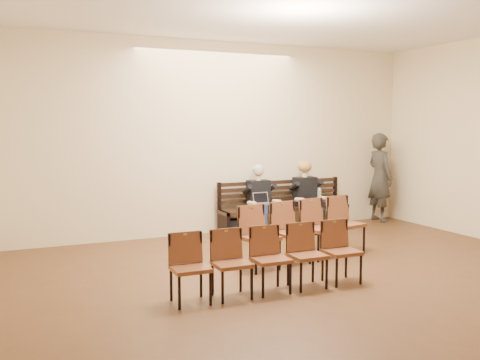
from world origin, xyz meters
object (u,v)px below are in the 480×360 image
object	(u,v)px
seated_woman	(307,198)
passerby	(380,171)
seated_man	(261,201)
bag	(235,227)
chair_row_front	(306,231)
water_bottle	(319,201)
laptop	(264,206)
chair_row_back	(271,260)
bench	(285,219)

from	to	relation	value
seated_woman	passerby	bearing A→B (deg)	5.70
seated_man	bag	bearing A→B (deg)	168.73
bag	chair_row_front	world-z (taller)	chair_row_front
seated_woman	chair_row_front	xyz separation A→B (m)	(-1.23, -1.99, -0.16)
passerby	chair_row_front	bearing A→B (deg)	125.86
water_bottle	seated_woman	bearing A→B (deg)	112.70
bag	passerby	xyz separation A→B (m)	(3.31, 0.09, 0.90)
laptop	bag	world-z (taller)	laptop
water_bottle	chair_row_back	world-z (taller)	chair_row_back
laptop	bag	size ratio (longest dim) A/B	0.76
water_bottle	chair_row_front	xyz separation A→B (m)	(-1.34, -1.74, -0.13)
chair_row_back	bench	bearing A→B (deg)	59.43
bench	chair_row_back	xyz separation A→B (m)	(-1.97, -3.23, 0.17)
seated_man	laptop	world-z (taller)	seated_man
seated_man	water_bottle	xyz separation A→B (m)	(1.09, -0.25, -0.03)
seated_man	water_bottle	distance (m)	1.12
bag	chair_row_back	xyz separation A→B (m)	(-0.92, -3.20, 0.25)
chair_row_front	chair_row_back	distance (m)	1.61
bag	chair_row_front	size ratio (longest dim) A/B	0.18
passerby	chair_row_back	world-z (taller)	passerby
water_bottle	passerby	world-z (taller)	passerby
bench	laptop	distance (m)	0.78
seated_woman	water_bottle	size ratio (longest dim) A/B	4.88
seated_woman	passerby	xyz separation A→B (m)	(1.85, 0.18, 0.44)
water_bottle	chair_row_back	bearing A→B (deg)	-131.18
seated_woman	bag	size ratio (longest dim) A/B	3.07
seated_woman	water_bottle	distance (m)	0.28
water_bottle	bag	size ratio (longest dim) A/B	0.63
bench	bag	distance (m)	1.06
chair_row_front	laptop	bearing A→B (deg)	72.71
seated_woman	water_bottle	world-z (taller)	seated_woman
water_bottle	passerby	size ratio (longest dim) A/B	0.12
seated_woman	chair_row_front	distance (m)	2.35
seated_man	laptop	bearing A→B (deg)	-102.45
seated_woman	seated_man	bearing A→B (deg)	180.00
bag	chair_row_back	distance (m)	3.34
bag	chair_row_front	bearing A→B (deg)	-83.51
bag	chair_row_back	bearing A→B (deg)	-106.04
chair_row_back	seated_man	bearing A→B (deg)	66.61
bench	water_bottle	world-z (taller)	water_bottle
laptop	water_bottle	distance (m)	1.14
laptop	chair_row_front	bearing A→B (deg)	-109.17
seated_man	chair_row_front	xyz separation A→B (m)	(-0.24, -1.99, -0.16)
seated_man	chair_row_back	distance (m)	3.41
seated_woman	passerby	size ratio (longest dim) A/B	0.58
seated_woman	water_bottle	xyz separation A→B (m)	(0.11, -0.25, -0.03)
seated_woman	laptop	distance (m)	1.06
seated_woman	laptop	size ratio (longest dim) A/B	4.05
laptop	water_bottle	world-z (taller)	water_bottle
laptop	bag	xyz separation A→B (m)	(-0.43, 0.31, -0.41)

